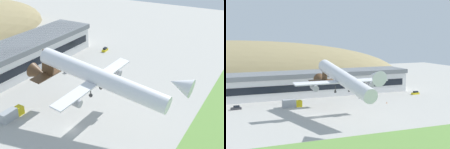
% 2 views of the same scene
% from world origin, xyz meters
% --- Properties ---
extents(ground_plane, '(359.72, 359.72, 0.00)m').
position_xyz_m(ground_plane, '(0.00, 0.00, 0.00)').
color(ground_plane, '#ADAAA3').
extents(cargo_airplane, '(37.66, 54.48, 13.35)m').
position_xyz_m(cargo_airplane, '(8.99, -3.96, 14.15)').
color(cargo_airplane, silver).
extents(service_car_0, '(4.26, 2.08, 1.68)m').
position_xyz_m(service_car_0, '(62.32, 25.82, 0.70)').
color(service_car_0, gold).
rests_on(service_car_0, ground_plane).
extents(service_car_2, '(4.55, 2.09, 1.58)m').
position_xyz_m(service_car_2, '(33.64, 26.42, 0.65)').
color(service_car_2, '#999EA3').
rests_on(service_car_2, ground_plane).
extents(fuel_truck, '(8.34, 2.62, 3.29)m').
position_xyz_m(fuel_truck, '(-4.14, 20.01, 1.56)').
color(fuel_truck, gold).
rests_on(fuel_truck, ground_plane).
extents(traffic_cone_0, '(0.52, 0.52, 0.58)m').
position_xyz_m(traffic_cone_0, '(37.13, 11.53, 0.28)').
color(traffic_cone_0, orange).
rests_on(traffic_cone_0, ground_plane).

